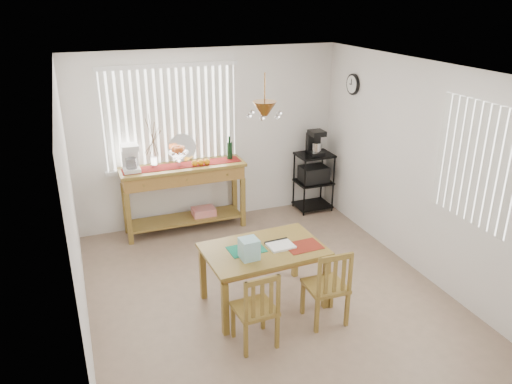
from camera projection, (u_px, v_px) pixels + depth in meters
name	position (u px, v px, depth m)	size (l,w,h in m)	color
ground	(265.00, 291.00, 5.95)	(4.00, 4.50, 0.01)	gray
room_shell	(265.00, 155.00, 5.34)	(4.20, 4.70, 2.70)	white
sideboard	(184.00, 182.00, 7.23)	(1.79, 0.50, 1.01)	olive
sideboard_items	(162.00, 157.00, 7.00)	(1.70, 0.43, 0.77)	maroon
wire_cart	(314.00, 176.00, 8.00)	(0.55, 0.44, 0.94)	black
cart_items	(315.00, 143.00, 7.80)	(0.22, 0.27, 0.39)	black
dining_table	(264.00, 255.00, 5.51)	(1.35, 0.91, 0.70)	olive
table_items	(257.00, 248.00, 5.30)	(1.02, 0.45, 0.22)	#167B5B
chair_left	(256.00, 310.00, 4.89)	(0.41, 0.41, 0.85)	olive
chair_right	(327.00, 287.00, 5.24)	(0.42, 0.42, 0.89)	olive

